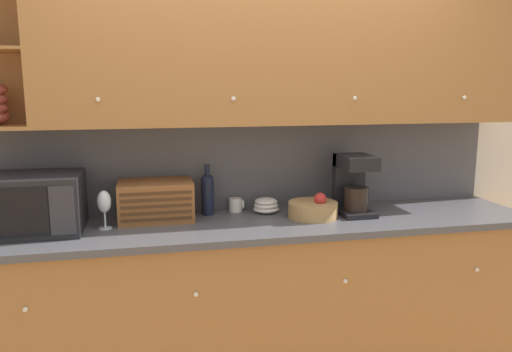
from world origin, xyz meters
TOP-DOWN VIEW (x-y plane):
  - ground_plane at (0.00, 0.00)m, footprint 24.00×24.00m
  - wall_back at (0.00, 0.03)m, footprint 5.73×0.06m
  - counter_unit at (0.00, -0.33)m, footprint 3.35×0.69m
  - backsplash_panel at (0.00, -0.01)m, footprint 3.33×0.01m
  - upper_cabinets at (0.16, -0.17)m, footprint 3.33×0.35m
  - microwave at (-1.27, -0.29)m, footprint 0.56×0.40m
  - wine_glass at (-0.88, -0.31)m, footprint 0.08×0.08m
  - bread_box at (-0.60, -0.17)m, footprint 0.43×0.30m
  - wine_bottle at (-0.28, -0.12)m, footprint 0.08×0.08m
  - mug at (-0.10, -0.08)m, footprint 0.09×0.08m
  - bowl_stack_on_counter at (0.08, -0.15)m, footprint 0.16×0.16m
  - fruit_basket at (0.33, -0.33)m, footprint 0.30×0.30m
  - coffee_maker at (0.61, -0.28)m, footprint 0.20×0.27m

SIDE VIEW (x-z plane):
  - ground_plane at x=0.00m, z-range 0.00..0.00m
  - counter_unit at x=0.00m, z-range 0.00..0.92m
  - mug at x=-0.10m, z-range 0.91..1.00m
  - bowl_stack_on_counter at x=0.08m, z-range 0.91..1.01m
  - fruit_basket at x=0.33m, z-range 0.89..1.04m
  - bread_box at x=-0.60m, z-range 0.91..1.15m
  - wine_bottle at x=-0.28m, z-range 0.90..1.21m
  - wine_glass at x=-0.88m, z-range 0.95..1.17m
  - microwave at x=-1.27m, z-range 0.91..1.23m
  - coffee_maker at x=0.61m, z-range 0.92..1.29m
  - backsplash_panel at x=0.00m, z-range 0.91..1.47m
  - wall_back at x=0.00m, z-range 0.00..2.60m
  - upper_cabinets at x=0.16m, z-range 1.47..2.35m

